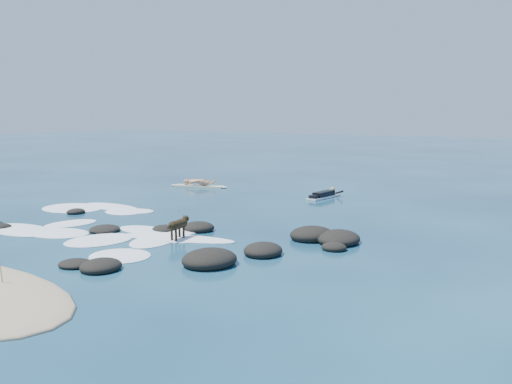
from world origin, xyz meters
The scene contains 6 objects.
ground centered at (0.00, 0.00, 0.00)m, with size 160.00×160.00×0.00m, color #0A2642.
reef_rocks centered at (3.35, -0.96, 0.11)m, with size 12.87×7.70×0.55m.
breaking_foam centered at (-2.04, -0.43, 0.01)m, with size 13.08×7.63×0.12m.
standing_surfer_rig centered at (-5.50, 9.48, 0.73)m, with size 3.24×1.20×1.86m.
paddling_surfer_rig centered at (1.89, 9.40, 0.15)m, with size 1.12×2.52×0.43m.
dog centered at (1.72, -1.12, 0.51)m, with size 0.36×1.21×0.76m.
Camera 1 is at (12.92, -14.82, 4.00)m, focal length 40.00 mm.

